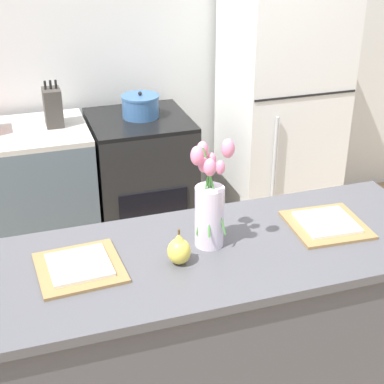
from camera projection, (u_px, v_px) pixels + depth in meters
back_wall at (106, 33)px, 3.69m from camera, size 5.20×0.08×2.70m
kitchen_island at (211, 349)px, 2.38m from camera, size 1.80×0.66×0.95m
stove_range at (142, 185)px, 3.77m from camera, size 0.60×0.61×0.91m
refrigerator at (280, 112)px, 3.86m from camera, size 0.68×0.67×1.70m
flower_vase at (209, 204)px, 2.13m from camera, size 0.14×0.16×0.44m
pear_figurine at (179, 250)px, 2.07m from camera, size 0.08×0.08×0.14m
plate_setting_left at (80, 267)px, 2.05m from camera, size 0.31×0.31×0.02m
plate_setting_right at (327, 224)px, 2.32m from camera, size 0.31×0.31×0.02m
cooking_pot at (140, 106)px, 3.56m from camera, size 0.23×0.23×0.16m
knife_block at (53, 107)px, 3.41m from camera, size 0.10×0.14×0.27m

